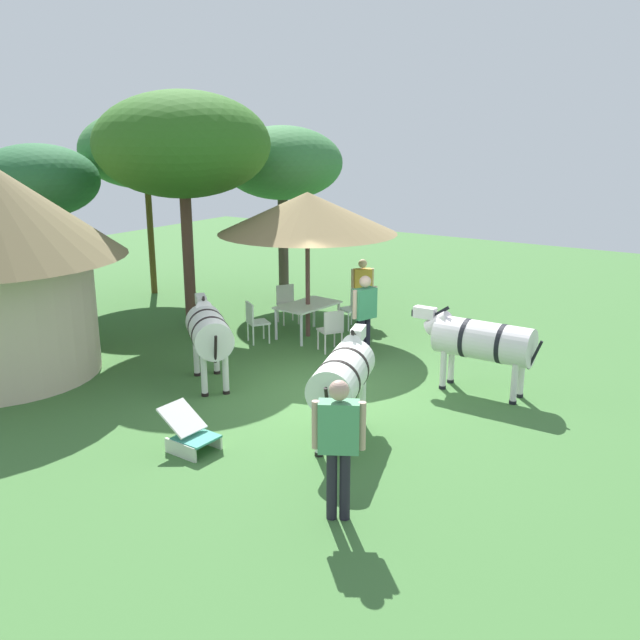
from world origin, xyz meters
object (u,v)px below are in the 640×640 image
(acacia_tree_far_lawn, at_px, (282,164))
(acacia_tree_right_background, at_px, (183,145))
(patio_chair_east_end, at_px, (353,306))
(guest_beside_umbrella, at_px, (362,285))
(shade_umbrella, at_px, (307,213))
(acacia_tree_left_background, at_px, (145,150))
(patio_chair_near_lawn, at_px, (287,301))
(patio_dining_table, at_px, (308,308))
(guest_behind_table, at_px, (365,310))
(standing_watcher, at_px, (339,437))
(zebra_toward_hut, at_px, (209,331))
(acacia_tree_behind_hut, at_px, (37,182))
(zebra_by_umbrella, at_px, (481,341))
(patio_chair_west_end, at_px, (254,320))
(zebra_nearest_camera, at_px, (343,376))
(patio_chair_near_hut, at_px, (332,328))
(striped_lounge_chair, at_px, (191,433))

(acacia_tree_far_lawn, xyz_separation_m, acacia_tree_right_background, (-3.53, 0.11, 0.55))
(patio_chair_east_end, bearing_deg, guest_beside_umbrella, -63.14)
(shade_umbrella, xyz_separation_m, acacia_tree_left_background, (1.05, 5.99, 1.19))
(patio_chair_near_lawn, xyz_separation_m, acacia_tree_far_lawn, (2.03, 1.58, 3.08))
(patio_dining_table, relative_size, acacia_tree_right_background, 0.28)
(guest_behind_table, xyz_separation_m, standing_watcher, (-5.29, -2.68, 0.02))
(zebra_toward_hut, relative_size, acacia_tree_behind_hut, 0.42)
(patio_dining_table, xyz_separation_m, zebra_by_umbrella, (-1.15, -4.44, 0.30))
(acacia_tree_behind_hut, bearing_deg, patio_chair_east_end, -63.66)
(patio_chair_west_end, xyz_separation_m, patio_chair_east_end, (2.19, -1.17, 0.00))
(acacia_tree_left_background, xyz_separation_m, acacia_tree_behind_hut, (-3.22, 0.22, -0.65))
(acacia_tree_left_background, bearing_deg, zebra_nearest_camera, -118.57)
(shade_umbrella, bearing_deg, acacia_tree_right_background, 106.99)
(shade_umbrella, bearing_deg, zebra_toward_hut, -176.85)
(patio_chair_near_hut, bearing_deg, zebra_by_umbrella, -65.83)
(zebra_nearest_camera, bearing_deg, acacia_tree_far_lawn, 113.99)
(acacia_tree_far_lawn, bearing_deg, zebra_toward_hut, -155.18)
(patio_chair_near_lawn, xyz_separation_m, standing_watcher, (-6.65, -5.61, 0.54))
(standing_watcher, xyz_separation_m, acacia_tree_left_background, (7.05, 10.54, 2.89))
(patio_dining_table, bearing_deg, acacia_tree_right_background, 106.99)
(striped_lounge_chair, xyz_separation_m, acacia_tree_behind_hut, (3.45, 7.99, 3.04))
(patio_chair_west_end, relative_size, acacia_tree_far_lawn, 0.20)
(patio_chair_east_end, bearing_deg, acacia_tree_far_lawn, -3.14)
(patio_chair_near_hut, bearing_deg, acacia_tree_far_lawn, 80.12)
(patio_chair_east_end, distance_m, acacia_tree_far_lawn, 4.65)
(patio_chair_near_hut, relative_size, acacia_tree_behind_hut, 0.22)
(guest_beside_umbrella, height_order, zebra_toward_hut, guest_beside_umbrella)
(guest_behind_table, distance_m, standing_watcher, 5.93)
(patio_chair_near_hut, xyz_separation_m, zebra_toward_hut, (-2.77, 0.87, 0.47))
(guest_beside_umbrella, distance_m, acacia_tree_right_background, 5.17)
(zebra_by_umbrella, relative_size, acacia_tree_left_background, 0.48)
(patio_chair_near_lawn, bearing_deg, zebra_by_umbrella, 103.54)
(acacia_tree_right_background, bearing_deg, zebra_nearest_camera, -117.65)
(patio_chair_east_end, distance_m, acacia_tree_right_background, 5.26)
(striped_lounge_chair, bearing_deg, acacia_tree_far_lawn, -149.55)
(patio_chair_near_lawn, bearing_deg, zebra_toward_hut, 48.77)
(patio_chair_west_end, relative_size, acacia_tree_left_background, 0.18)
(zebra_by_umbrella, xyz_separation_m, acacia_tree_behind_hut, (-1.01, 10.65, 2.34))
(zebra_by_umbrella, height_order, zebra_toward_hut, zebra_toward_hut)
(guest_beside_umbrella, height_order, guest_behind_table, guest_behind_table)
(patio_chair_west_end, relative_size, patio_chair_east_end, 1.00)
(guest_beside_umbrella, xyz_separation_m, acacia_tree_behind_hut, (-3.79, 6.67, 2.37))
(guest_beside_umbrella, relative_size, acacia_tree_left_background, 0.31)
(patio_chair_east_end, distance_m, standing_watcher, 8.23)
(guest_behind_table, relative_size, acacia_tree_right_background, 0.32)
(acacia_tree_right_background, xyz_separation_m, acacia_tree_behind_hut, (-1.32, 3.46, -0.85))
(zebra_by_umbrella, xyz_separation_m, acacia_tree_far_lawn, (3.84, 7.08, 2.65))
(patio_chair_near_lawn, distance_m, striped_lounge_chair, 6.90)
(patio_chair_west_end, distance_m, zebra_nearest_camera, 5.13)
(zebra_nearest_camera, bearing_deg, patio_chair_east_end, 101.41)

